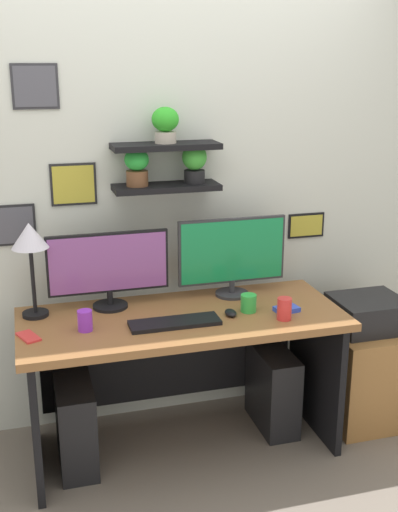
{
  "coord_description": "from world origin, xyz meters",
  "views": [
    {
      "loc": [
        -0.73,
        -2.88,
        1.97
      ],
      "look_at": [
        0.1,
        0.05,
        1.04
      ],
      "focal_mm": 45.02,
      "sensor_mm": 36.0,
      "label": 1
    }
  ],
  "objects_px": {
    "drawer_cabinet": "(363,372)",
    "cell_phone": "(28,337)",
    "desk": "(180,349)",
    "pen_cup": "(85,321)",
    "monitor_left": "(108,267)",
    "scissors_tray": "(287,309)",
    "computer_mouse": "(231,313)",
    "water_cup": "(284,309)",
    "computer_tower_left": "(76,424)",
    "computer_tower_right": "(273,389)",
    "keyboard": "(175,323)",
    "printer": "(368,313)",
    "desk_lamp": "(30,243)",
    "coffee_mug": "(248,303)",
    "monitor_right": "(232,254)"
  },
  "relations": [
    {
      "from": "water_cup",
      "to": "printer",
      "type": "distance_m",
      "value": 0.65
    },
    {
      "from": "computer_mouse",
      "to": "computer_tower_right",
      "type": "bearing_deg",
      "value": 24.62
    },
    {
      "from": "coffee_mug",
      "to": "computer_tower_left",
      "type": "bearing_deg",
      "value": 177.49
    },
    {
      "from": "desk",
      "to": "desk_lamp",
      "type": "height_order",
      "value": "desk_lamp"
    },
    {
      "from": "water_cup",
      "to": "desk_lamp",
      "type": "bearing_deg",
      "value": 162.18
    },
    {
      "from": "coffee_mug",
      "to": "monitor_left",
      "type": "bearing_deg",
      "value": 158.97
    },
    {
      "from": "computer_tower_left",
      "to": "pen_cup",
      "type": "bearing_deg",
      "value": -37.56
    },
    {
      "from": "pen_cup",
      "to": "printer",
      "type": "relative_size",
      "value": 0.26
    },
    {
      "from": "desk_lamp",
      "to": "scissors_tray",
      "type": "bearing_deg",
      "value": -13.11
    },
    {
      "from": "scissors_tray",
      "to": "monitor_left",
      "type": "bearing_deg",
      "value": 160.17
    },
    {
      "from": "desk_lamp",
      "to": "computer_tower_right",
      "type": "height_order",
      "value": "desk_lamp"
    },
    {
      "from": "computer_tower_left",
      "to": "printer",
      "type": "bearing_deg",
      "value": 0.81
    },
    {
      "from": "keyboard",
      "to": "computer_tower_left",
      "type": "height_order",
      "value": "keyboard"
    },
    {
      "from": "desk",
      "to": "scissors_tray",
      "type": "distance_m",
      "value": 0.59
    },
    {
      "from": "keyboard",
      "to": "cell_phone",
      "type": "xyz_separation_m",
      "value": [
        -0.68,
        0.03,
        -0.01
      ]
    },
    {
      "from": "computer_mouse",
      "to": "water_cup",
      "type": "height_order",
      "value": "water_cup"
    },
    {
      "from": "desk",
      "to": "keyboard",
      "type": "bearing_deg",
      "value": -112.39
    },
    {
      "from": "computer_mouse",
      "to": "drawer_cabinet",
      "type": "xyz_separation_m",
      "value": [
        0.83,
        0.09,
        -0.49
      ]
    },
    {
      "from": "keyboard",
      "to": "printer",
      "type": "height_order",
      "value": "keyboard"
    },
    {
      "from": "coffee_mug",
      "to": "water_cup",
      "type": "relative_size",
      "value": 0.82
    },
    {
      "from": "computer_mouse",
      "to": "printer",
      "type": "relative_size",
      "value": 0.24
    },
    {
      "from": "desk",
      "to": "coffee_mug",
      "type": "xyz_separation_m",
      "value": [
        0.34,
        -0.09,
        0.26
      ]
    },
    {
      "from": "desk",
      "to": "scissors_tray",
      "type": "height_order",
      "value": "scissors_tray"
    },
    {
      "from": "coffee_mug",
      "to": "scissors_tray",
      "type": "xyz_separation_m",
      "value": [
        0.19,
        -0.05,
        -0.03
      ]
    },
    {
      "from": "scissors_tray",
      "to": "computer_tower_right",
      "type": "xyz_separation_m",
      "value": [
        0.01,
        0.16,
        -0.54
      ]
    },
    {
      "from": "printer",
      "to": "computer_tower_right",
      "type": "height_order",
      "value": "printer"
    },
    {
      "from": "water_cup",
      "to": "drawer_cabinet",
      "type": "xyz_separation_m",
      "value": [
        0.59,
        0.21,
        -0.53
      ]
    },
    {
      "from": "scissors_tray",
      "to": "printer",
      "type": "relative_size",
      "value": 0.32
    },
    {
      "from": "pen_cup",
      "to": "printer",
      "type": "height_order",
      "value": "pen_cup"
    },
    {
      "from": "keyboard",
      "to": "computer_mouse",
      "type": "xyz_separation_m",
      "value": [
        0.3,
        0.03,
        0.01
      ]
    },
    {
      "from": "printer",
      "to": "drawer_cabinet",
      "type": "bearing_deg",
      "value": 90.0
    },
    {
      "from": "monitor_left",
      "to": "drawer_cabinet",
      "type": "distance_m",
      "value": 1.57
    },
    {
      "from": "desk_lamp",
      "to": "water_cup",
      "type": "distance_m",
      "value": 1.28
    },
    {
      "from": "computer_tower_left",
      "to": "computer_tower_right",
      "type": "bearing_deg",
      "value": 3.7
    },
    {
      "from": "water_cup",
      "to": "printer",
      "type": "relative_size",
      "value": 0.29
    },
    {
      "from": "monitor_left",
      "to": "coffee_mug",
      "type": "relative_size",
      "value": 6.86
    },
    {
      "from": "pen_cup",
      "to": "drawer_cabinet",
      "type": "bearing_deg",
      "value": 2.87
    },
    {
      "from": "monitor_right",
      "to": "computer_tower_right",
      "type": "xyz_separation_m",
      "value": [
        0.2,
        -0.15,
        -0.75
      ]
    },
    {
      "from": "keyboard",
      "to": "printer",
      "type": "distance_m",
      "value": 1.14
    },
    {
      "from": "pen_cup",
      "to": "computer_tower_left",
      "type": "height_order",
      "value": "pen_cup"
    },
    {
      "from": "computer_mouse",
      "to": "coffee_mug",
      "type": "relative_size",
      "value": 1.0
    },
    {
      "from": "cell_phone",
      "to": "coffee_mug",
      "type": "distance_m",
      "value": 1.08
    },
    {
      "from": "drawer_cabinet",
      "to": "cell_phone",
      "type": "bearing_deg",
      "value": -177.15
    },
    {
      "from": "monitor_right",
      "to": "keyboard",
      "type": "height_order",
      "value": "monitor_right"
    },
    {
      "from": "desk",
      "to": "computer_tower_left",
      "type": "bearing_deg",
      "value": -174.44
    },
    {
      "from": "cell_phone",
      "to": "pen_cup",
      "type": "distance_m",
      "value": 0.27
    },
    {
      "from": "computer_mouse",
      "to": "drawer_cabinet",
      "type": "bearing_deg",
      "value": 6.21
    },
    {
      "from": "desk",
      "to": "pen_cup",
      "type": "relative_size",
      "value": 16.18
    },
    {
      "from": "keyboard",
      "to": "drawer_cabinet",
      "type": "distance_m",
      "value": 1.23
    },
    {
      "from": "desk",
      "to": "printer",
      "type": "height_order",
      "value": "desk"
    }
  ]
}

